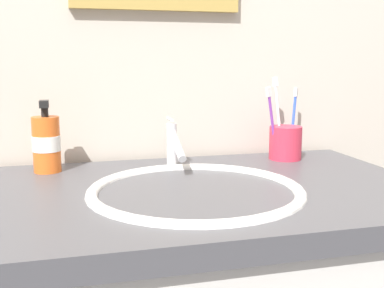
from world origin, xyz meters
The scene contains 8 objects.
tiled_wall_back centered at (0.00, 0.34, 1.20)m, with size 2.20×0.04×2.40m, color beige.
sink_basin centered at (0.01, -0.04, 0.79)m, with size 0.43×0.43×0.10m.
faucet centered at (0.01, 0.17, 0.88)m, with size 0.02×0.15×0.12m.
toothbrush_cup centered at (0.32, 0.21, 0.87)m, with size 0.08×0.08×0.09m, color #D8334C.
toothbrush_white centered at (0.30, 0.23, 0.95)m, with size 0.02×0.04×0.21m.
toothbrush_blue centered at (0.36, 0.24, 0.93)m, with size 0.04×0.05×0.18m.
toothbrush_purple centered at (0.27, 0.20, 0.93)m, with size 0.05×0.03×0.18m.
soap_dispenser centered at (-0.28, 0.22, 0.89)m, with size 0.06×0.06×0.17m.
Camera 1 is at (-0.23, -0.91, 1.08)m, focal length 44.52 mm.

